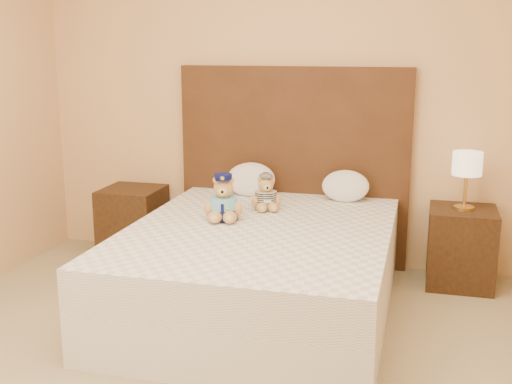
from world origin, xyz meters
TOP-DOWN VIEW (x-y plane):
  - room_walls at (0.00, 0.46)m, footprint 4.04×4.52m
  - bed at (0.00, 1.20)m, footprint 1.60×2.00m
  - headboard at (0.00, 2.21)m, footprint 1.75×0.08m
  - nightstand_left at (-1.25, 2.00)m, footprint 0.45×0.45m
  - nightstand_right at (1.25, 2.00)m, footprint 0.45×0.45m
  - lamp at (1.25, 2.00)m, footprint 0.20×0.20m
  - teddy_police at (-0.27, 1.31)m, footprint 0.31×0.30m
  - teddy_prisoner at (-0.07, 1.63)m, footprint 0.28×0.27m
  - pillow_left at (-0.28, 2.03)m, footprint 0.37×0.24m
  - pillow_right at (0.43, 2.03)m, footprint 0.34×0.22m

SIDE VIEW (x-z plane):
  - nightstand_left at x=-1.25m, z-range 0.00..0.55m
  - nightstand_right at x=1.25m, z-range 0.00..0.55m
  - bed at x=0.00m, z-range 0.00..0.55m
  - pillow_right at x=0.43m, z-range 0.55..0.79m
  - teddy_prisoner at x=-0.07m, z-range 0.55..0.79m
  - pillow_left at x=-0.28m, z-range 0.55..0.81m
  - teddy_police at x=-0.27m, z-range 0.55..0.85m
  - headboard at x=0.00m, z-range 0.00..1.50m
  - lamp at x=1.25m, z-range 0.65..1.05m
  - room_walls at x=0.00m, z-range 0.45..3.17m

